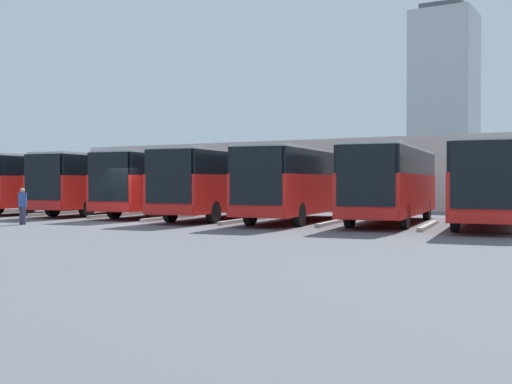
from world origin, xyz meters
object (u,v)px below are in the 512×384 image
at_px(bus_1, 392,181).
at_px(bus_3, 223,182).
at_px(bus_0, 490,181).
at_px(bus_6, 52,182).
at_px(bus_4, 167,182).
at_px(pedestrian, 23,205).
at_px(bus_5, 107,182).
at_px(bus_7, 14,182).
at_px(bus_2, 299,182).

distance_m(bus_1, bus_3, 8.49).
bearing_deg(bus_0, bus_6, -7.36).
height_order(bus_4, pedestrian, bus_4).
bearing_deg(bus_6, bus_5, 175.55).
bearing_deg(bus_0, pedestrian, 17.88).
distance_m(bus_4, bus_6, 8.46).
distance_m(bus_1, bus_5, 16.89).
relative_size(bus_1, bus_7, 1.00).
xyz_separation_m(bus_6, pedestrian, (-7.47, 8.36, -1.02)).
height_order(bus_4, bus_5, same).
height_order(bus_0, bus_5, same).
height_order(bus_5, bus_6, same).
bearing_deg(bus_0, bus_1, -9.65).
bearing_deg(bus_5, bus_6, -4.45).
relative_size(bus_2, pedestrian, 7.03).
height_order(bus_4, bus_6, same).
xyz_separation_m(bus_1, bus_5, (16.89, 0.23, 0.00)).
relative_size(bus_4, bus_7, 1.00).
distance_m(bus_0, bus_1, 4.22).
distance_m(bus_0, bus_5, 21.11).
height_order(bus_1, bus_7, same).
height_order(bus_2, bus_4, same).
height_order(bus_0, bus_4, same).
relative_size(bus_0, bus_4, 1.00).
height_order(bus_0, bus_6, same).
bearing_deg(bus_1, pedestrian, 24.77).
bearing_deg(bus_0, bus_5, -7.94).
bearing_deg(bus_5, bus_0, 172.06).
relative_size(bus_0, bus_7, 1.00).
bearing_deg(bus_4, pedestrian, 75.43).
bearing_deg(bus_7, bus_5, 169.54).
height_order(bus_2, pedestrian, bus_2).
bearing_deg(bus_2, bus_4, -13.38).
relative_size(bus_6, pedestrian, 7.03).
xyz_separation_m(bus_0, bus_2, (8.44, 0.70, 0.00)).
bearing_deg(bus_0, bus_2, -3.59).
xyz_separation_m(bus_5, bus_6, (4.22, 0.28, 0.00)).
xyz_separation_m(bus_0, bus_1, (4.22, -0.10, 0.00)).
xyz_separation_m(bus_1, pedestrian, (13.63, 8.88, -1.02)).
height_order(bus_1, pedestrian, bus_1).
relative_size(bus_0, bus_3, 1.00).
relative_size(bus_5, bus_6, 1.00).
xyz_separation_m(bus_0, bus_7, (29.55, -0.19, 0.00)).
height_order(bus_0, bus_2, same).
distance_m(bus_0, pedestrian, 19.92).
bearing_deg(pedestrian, bus_4, -84.07).
distance_m(bus_1, bus_4, 12.66).
distance_m(bus_0, bus_3, 12.69).
distance_m(bus_3, bus_6, 12.67).
bearing_deg(bus_6, bus_4, 174.89).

